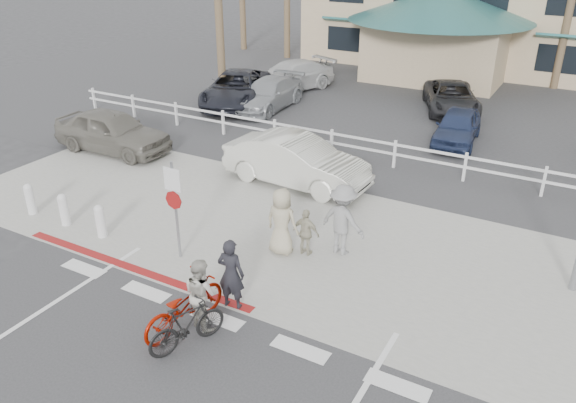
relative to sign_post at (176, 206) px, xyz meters
The scene contains 25 objects.
ground 3.50m from the sign_post, 43.73° to the right, with size 140.00×140.00×0.00m, color #333335.
bike_path 5.00m from the sign_post, 61.29° to the right, with size 12.00×16.00×0.01m, color #333335.
sidewalk_plaza 3.56m from the sign_post, 45.00° to the left, with size 22.00×7.00×0.01m, color gray.
cross_street 6.86m from the sign_post, 69.94° to the left, with size 40.00×5.00×0.01m, color #333335.
parking_lot 16.03m from the sign_post, 81.72° to the left, with size 50.00×16.00×0.01m, color #333335.
curb_red 1.89m from the sign_post, 124.99° to the right, with size 7.00×0.25×0.02m, color maroon.
rail_fence 8.81m from the sign_post, 71.36° to the left, with size 29.40×0.16×1.00m, color silver, non-canonical shape.
sign_post is the anchor object (origin of this frame).
bollard_0 2.69m from the sign_post, behind, with size 0.26×0.26×0.95m, color silver, non-canonical shape.
bollard_1 4.03m from the sign_post, behind, with size 0.26×0.26×0.95m, color silver, non-canonical shape.
bollard_2 5.39m from the sign_post, behind, with size 0.26×0.26×0.95m, color silver, non-canonical shape.
bike_red 2.99m from the sign_post, 48.68° to the right, with size 0.73×2.09×1.10m, color #851001.
rider_red 2.62m from the sign_post, 24.58° to the right, with size 0.61×0.40×1.67m, color black.
bike_black 3.59m from the sign_post, 48.26° to the right, with size 0.47×1.68×1.01m, color black.
rider_black 2.93m from the sign_post, 41.33° to the right, with size 0.77×0.60×1.58m, color #B1ADA2.
pedestrian_a 4.13m from the sign_post, 32.36° to the left, with size 1.22×0.70×1.88m, color gray.
pedestrian_child 3.29m from the sign_post, 31.64° to the left, with size 0.74×0.31×1.26m, color #AFA98F.
pedestrian_b 2.64m from the sign_post, 34.54° to the left, with size 0.87×0.56×1.78m, color tan.
car_white_sedan 5.49m from the sign_post, 85.86° to the left, with size 1.68×4.81×1.58m, color beige.
car_red_compact 8.49m from the sign_post, 145.65° to the left, with size 1.84×4.57×1.56m, color slate.
lot_car_0 13.79m from the sign_post, 117.94° to the left, with size 2.52×5.48×1.52m, color black.
lot_car_1 13.27m from the sign_post, 111.42° to the left, with size 1.88×4.63×1.34m, color #92959A.
lot_car_2 12.58m from the sign_post, 71.75° to the left, with size 1.52×3.77×1.29m, color #1F2B4D.
lot_car_4 16.68m from the sign_post, 109.45° to the left, with size 2.02×4.98×1.45m, color silver.
lot_car_5 16.22m from the sign_post, 80.59° to the left, with size 2.14×4.64×1.29m, color #232326.
Camera 1 is at (6.02, -7.09, 7.48)m, focal length 35.00 mm.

